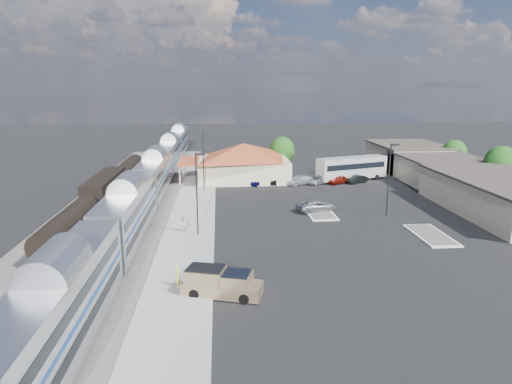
{
  "coord_description": "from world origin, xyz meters",
  "views": [
    {
      "loc": [
        -8.56,
        -52.95,
        15.82
      ],
      "look_at": [
        -4.07,
        2.26,
        2.8
      ],
      "focal_mm": 32.0,
      "sensor_mm": 36.0,
      "label": 1
    }
  ],
  "objects": [
    {
      "name": "parked_car_c",
      "position": [
        4.43,
        18.92,
        0.74
      ],
      "size": [
        5.46,
        4.33,
        1.48
      ],
      "primitive_type": "imported",
      "rotation": [
        0.0,
        0.0,
        -1.05
      ],
      "color": "silver",
      "rests_on": "ground"
    },
    {
      "name": "tree_east_c",
      "position": [
        34.0,
        26.0,
        3.76
      ],
      "size": [
        4.41,
        4.41,
        6.21
      ],
      "color": "#382314",
      "rests_on": "ground"
    },
    {
      "name": "tree_depot",
      "position": [
        3.0,
        30.0,
        4.02
      ],
      "size": [
        4.71,
        4.71,
        6.63
      ],
      "color": "#382314",
      "rests_on": "ground"
    },
    {
      "name": "parked_car_d",
      "position": [
        7.63,
        19.22,
        0.67
      ],
      "size": [
        5.32,
        4.2,
        1.34
      ],
      "primitive_type": "imported",
      "rotation": [
        0.0,
        0.0,
        -1.1
      ],
      "color": "#9B9EA4",
      "rests_on": "ground"
    },
    {
      "name": "coach_bus",
      "position": [
        13.69,
        21.3,
        2.3
      ],
      "size": [
        12.67,
        6.63,
        4.0
      ],
      "rotation": [
        0.0,
        0.0,
        1.9
      ],
      "color": "silver",
      "rests_on": "ground"
    },
    {
      "name": "parked_car_e",
      "position": [
        10.83,
        18.92,
        0.69
      ],
      "size": [
        4.34,
        3.3,
        1.38
      ],
      "primitive_type": "imported",
      "rotation": [
        0.0,
        0.0,
        -1.09
      ],
      "color": "maroon",
      "rests_on": "ground"
    },
    {
      "name": "person_a",
      "position": [
        -12.02,
        -18.91,
        1.07
      ],
      "size": [
        0.53,
        0.71,
        1.77
      ],
      "primitive_type": "imported",
      "rotation": [
        0.0,
        0.0,
        1.74
      ],
      "color": "#CFD944",
      "rests_on": "platform"
    },
    {
      "name": "traffic_island_north",
      "position": [
        14.0,
        -8.0,
        0.1
      ],
      "size": [
        3.3,
        7.5,
        0.21
      ],
      "color": "silver",
      "rests_on": "ground"
    },
    {
      "name": "parked_car_a",
      "position": [
        -1.97,
        18.92,
        0.68
      ],
      "size": [
        4.32,
        3.2,
        1.37
      ],
      "primitive_type": "imported",
      "rotation": [
        0.0,
        0.0,
        -1.12
      ],
      "color": "#0D0D44",
      "rests_on": "ground"
    },
    {
      "name": "suv",
      "position": [
        3.8,
        2.67,
        0.73
      ],
      "size": [
        5.72,
        3.65,
        1.47
      ],
      "primitive_type": "imported",
      "rotation": [
        0.0,
        0.0,
        1.82
      ],
      "color": "#A8AAB0",
      "rests_on": "ground"
    },
    {
      "name": "station_depot",
      "position": [
        -4.56,
        24.0,
        3.13
      ],
      "size": [
        18.35,
        12.24,
        6.2
      ],
      "color": "#C7B691",
      "rests_on": "ground"
    },
    {
      "name": "platform",
      "position": [
        -12.0,
        6.0,
        0.09
      ],
      "size": [
        5.5,
        92.0,
        0.18
      ],
      "primitive_type": "cube",
      "color": "gray",
      "rests_on": "ground"
    },
    {
      "name": "parked_car_f",
      "position": [
        14.03,
        19.22,
        0.65
      ],
      "size": [
        4.1,
        3.13,
        1.3
      ],
      "primitive_type": "imported",
      "rotation": [
        0.0,
        0.0,
        -1.06
      ],
      "color": "black",
      "rests_on": "ground"
    },
    {
      "name": "pickup_truck",
      "position": [
        -8.5,
        -20.45,
        0.99
      ],
      "size": [
        6.44,
        3.83,
        2.1
      ],
      "rotation": [
        0.0,
        0.0,
        1.28
      ],
      "color": "tan",
      "rests_on": "ground"
    },
    {
      "name": "traffic_island_south",
      "position": [
        4.0,
        2.0,
        0.1
      ],
      "size": [
        3.3,
        7.5,
        0.21
      ],
      "color": "silver",
      "rests_on": "ground"
    },
    {
      "name": "freight_cars",
      "position": [
        -24.0,
        8.38,
        1.93
      ],
      "size": [
        2.8,
        46.0,
        4.0
      ],
      "color": "black",
      "rests_on": "ground"
    },
    {
      "name": "passenger_train",
      "position": [
        -18.0,
        14.02,
        2.87
      ],
      "size": [
        3.0,
        104.0,
        5.55
      ],
      "color": "silver",
      "rests_on": "ground"
    },
    {
      "name": "person_b",
      "position": [
        -12.67,
        -4.74,
        1.04
      ],
      "size": [
        0.85,
        0.98,
        1.72
      ],
      "primitive_type": "imported",
      "rotation": [
        0.0,
        0.0,
        -1.84
      ],
      "color": "silver",
      "rests_on": "platform"
    },
    {
      "name": "lamp_plat_s",
      "position": [
        -10.9,
        -6.0,
        5.34
      ],
      "size": [
        1.08,
        0.25,
        9.0
      ],
      "color": "black",
      "rests_on": "ground"
    },
    {
      "name": "tree_east_b",
      "position": [
        34.0,
        12.0,
        4.22
      ],
      "size": [
        4.94,
        4.94,
        6.96
      ],
      "color": "#382314",
      "rests_on": "ground"
    },
    {
      "name": "railbed",
      "position": [
        -21.0,
        8.0,
        0.06
      ],
      "size": [
        16.0,
        100.0,
        0.12
      ],
      "primitive_type": "cube",
      "color": "#4C4944",
      "rests_on": "ground"
    },
    {
      "name": "parked_car_b",
      "position": [
        1.23,
        19.22,
        0.7
      ],
      "size": [
        4.48,
        3.34,
        1.41
      ],
      "primitive_type": "imported",
      "rotation": [
        0.0,
        0.0,
        -1.08
      ],
      "color": "black",
      "rests_on": "ground"
    },
    {
      "name": "lamp_plat_n",
      "position": [
        -10.9,
        16.0,
        5.34
      ],
      "size": [
        1.08,
        0.25,
        9.0
      ],
      "color": "black",
      "rests_on": "ground"
    },
    {
      "name": "buildings_east",
      "position": [
        28.0,
        14.28,
        2.27
      ],
      "size": [
        14.4,
        51.4,
        4.8
      ],
      "color": "#C6B28C",
      "rests_on": "ground"
    },
    {
      "name": "lamp_lot",
      "position": [
        12.1,
        0.0,
        5.34
      ],
      "size": [
        1.08,
        0.25,
        9.0
      ],
      "color": "black",
      "rests_on": "ground"
    },
    {
      "name": "ground",
      "position": [
        0.0,
        0.0,
        0.0
      ],
      "size": [
        280.0,
        280.0,
        0.0
      ],
      "primitive_type": "plane",
      "color": "black",
      "rests_on": "ground"
    }
  ]
}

